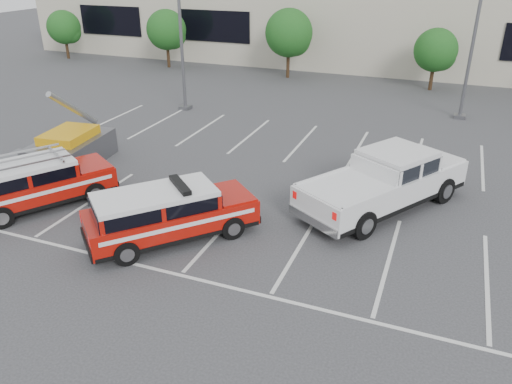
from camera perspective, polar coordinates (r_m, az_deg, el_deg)
ground at (r=16.63m, az=-3.81°, el=-4.22°), size 120.00×120.00×0.00m
stall_markings at (r=20.33m, az=1.55°, el=1.67°), size 23.00×15.00×0.01m
convention_building at (r=45.40m, az=14.66°, el=20.41°), size 60.00×16.99×13.20m
tree_far_left at (r=47.27m, az=-20.98°, el=17.06°), size 2.77×2.77×3.99m
tree_left at (r=41.32m, az=-10.06°, el=17.64°), size 3.07×3.07×4.42m
tree_mid_left at (r=37.14m, az=3.93°, el=17.51°), size 3.37×3.37×4.85m
tree_mid_right at (r=35.51m, az=19.98°, el=14.85°), size 2.77×2.77×3.99m
light_pole_left at (r=28.95m, az=-8.71°, el=19.27°), size 0.90×0.60×10.24m
light_pole_mid at (r=29.15m, az=23.95°, el=17.53°), size 0.90×0.60×10.24m
fire_chief_suv at (r=15.95m, az=-9.93°, el=-2.84°), size 4.97×5.20×1.86m
white_pickup at (r=18.21m, az=14.44°, el=0.63°), size 5.45×6.86×2.04m
ladder_suv at (r=19.37m, az=-23.69°, el=0.62°), size 4.24×5.23×1.95m
utility_rig at (r=22.87m, az=-20.74°, el=4.56°), size 3.42×4.21×3.38m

